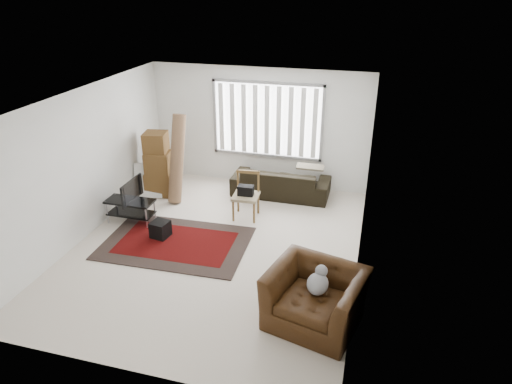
{
  "coord_description": "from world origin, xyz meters",
  "views": [
    {
      "loc": [
        2.54,
        -6.62,
        4.43
      ],
      "look_at": [
        0.66,
        0.3,
        1.05
      ],
      "focal_mm": 32.0,
      "sensor_mm": 36.0,
      "label": 1
    }
  ],
  "objects_px": {
    "tv_stand": "(130,206)",
    "armchair": "(315,294)",
    "moving_boxes": "(158,166)",
    "sofa": "(281,178)",
    "side_chair": "(246,194)"
  },
  "relations": [
    {
      "from": "moving_boxes",
      "to": "side_chair",
      "type": "xyz_separation_m",
      "value": [
        2.17,
        -0.55,
        -0.15
      ]
    },
    {
      "from": "moving_boxes",
      "to": "sofa",
      "type": "height_order",
      "value": "moving_boxes"
    },
    {
      "from": "sofa",
      "to": "tv_stand",
      "type": "bearing_deg",
      "value": 37.52
    },
    {
      "from": "sofa",
      "to": "side_chair",
      "type": "height_order",
      "value": "side_chair"
    },
    {
      "from": "tv_stand",
      "to": "sofa",
      "type": "height_order",
      "value": "sofa"
    },
    {
      "from": "tv_stand",
      "to": "armchair",
      "type": "xyz_separation_m",
      "value": [
        3.95,
        -1.96,
        0.13
      ]
    },
    {
      "from": "tv_stand",
      "to": "moving_boxes",
      "type": "xyz_separation_m",
      "value": [
        -0.03,
        1.35,
        0.32
      ]
    },
    {
      "from": "tv_stand",
      "to": "side_chair",
      "type": "distance_m",
      "value": 2.3
    },
    {
      "from": "side_chair",
      "to": "armchair",
      "type": "distance_m",
      "value": 3.3
    },
    {
      "from": "moving_boxes",
      "to": "sofa",
      "type": "bearing_deg",
      "value": 13.69
    },
    {
      "from": "armchair",
      "to": "side_chair",
      "type": "bearing_deg",
      "value": 137.39
    },
    {
      "from": "armchair",
      "to": "sofa",
      "type": "bearing_deg",
      "value": 123.05
    },
    {
      "from": "tv_stand",
      "to": "side_chair",
      "type": "bearing_deg",
      "value": 20.51
    },
    {
      "from": "moving_boxes",
      "to": "side_chair",
      "type": "bearing_deg",
      "value": -14.17
    },
    {
      "from": "moving_boxes",
      "to": "armchair",
      "type": "relative_size",
      "value": 0.95
    }
  ]
}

